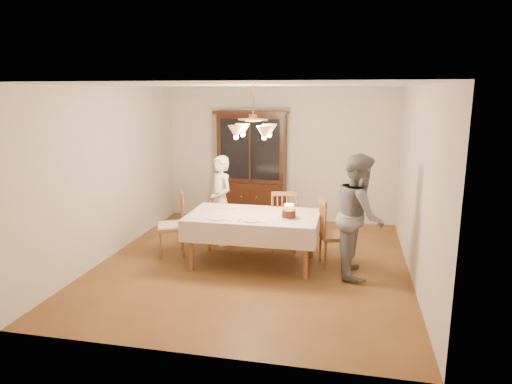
% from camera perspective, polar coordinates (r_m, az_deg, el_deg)
% --- Properties ---
extents(ground, '(5.00, 5.00, 0.00)m').
position_cam_1_polar(ground, '(6.91, -0.34, -8.88)').
color(ground, brown).
rests_on(ground, ground).
extents(room_shell, '(5.00, 5.00, 5.00)m').
position_cam_1_polar(room_shell, '(6.51, -0.36, 4.20)').
color(room_shell, white).
rests_on(room_shell, ground).
extents(dining_table, '(1.90, 1.10, 0.76)m').
position_cam_1_polar(dining_table, '(6.70, -0.35, -3.43)').
color(dining_table, brown).
rests_on(dining_table, ground).
extents(china_hutch, '(1.38, 0.54, 2.16)m').
position_cam_1_polar(china_hutch, '(8.88, -0.53, 2.86)').
color(china_hutch, black).
rests_on(china_hutch, ground).
extents(chair_far_side, '(0.53, 0.51, 1.00)m').
position_cam_1_polar(chair_far_side, '(7.37, 3.40, -3.91)').
color(chair_far_side, brown).
rests_on(chair_far_side, ground).
extents(chair_left_end, '(0.56, 0.57, 1.00)m').
position_cam_1_polar(chair_left_end, '(7.25, -10.54, -4.29)').
color(chair_left_end, brown).
rests_on(chair_left_end, ground).
extents(chair_right_end, '(0.52, 0.54, 1.00)m').
position_cam_1_polar(chair_right_end, '(6.79, 9.71, -5.49)').
color(chair_right_end, brown).
rests_on(chair_right_end, ground).
extents(elderly_woman, '(0.64, 0.63, 1.50)m').
position_cam_1_polar(elderly_woman, '(7.60, -4.48, -1.05)').
color(elderly_woman, white).
rests_on(elderly_woman, ground).
extents(adult_in_grey, '(0.71, 0.88, 1.71)m').
position_cam_1_polar(adult_in_grey, '(6.42, 12.73, -2.87)').
color(adult_in_grey, slate).
rests_on(adult_in_grey, ground).
extents(birthday_cake, '(0.30, 0.30, 0.20)m').
position_cam_1_polar(birthday_cake, '(6.48, 4.12, -2.79)').
color(birthday_cake, white).
rests_on(birthday_cake, dining_table).
extents(place_setting_near_left, '(0.39, 0.24, 0.02)m').
position_cam_1_polar(place_setting_near_left, '(6.45, -4.75, -3.32)').
color(place_setting_near_left, white).
rests_on(place_setting_near_left, dining_table).
extents(place_setting_near_right, '(0.39, 0.24, 0.02)m').
position_cam_1_polar(place_setting_near_right, '(6.33, -0.46, -3.58)').
color(place_setting_near_right, white).
rests_on(place_setting_near_right, dining_table).
extents(place_setting_far_left, '(0.39, 0.25, 0.02)m').
position_cam_1_polar(place_setting_far_left, '(7.09, -4.04, -1.86)').
color(place_setting_far_left, white).
rests_on(place_setting_far_left, dining_table).
extents(chandelier, '(0.62, 0.62, 0.73)m').
position_cam_1_polar(chandelier, '(6.47, -0.37, 7.68)').
color(chandelier, '#BF8C3F').
rests_on(chandelier, ground).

